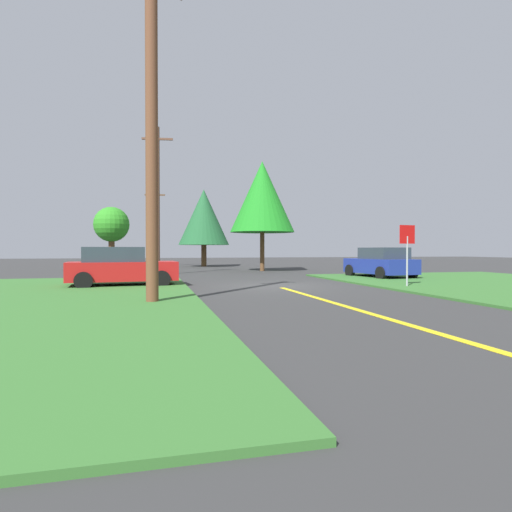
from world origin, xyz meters
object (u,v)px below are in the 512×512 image
object	(u,v)px
car_on_crossroad	(381,263)
oak_tree_right	(204,217)
utility_pole_near	(152,130)
stop_sign	(407,244)
utility_pole_mid	(157,199)
utility_pole_far	(155,226)
parked_car_near_building	(121,267)
oak_tree_left	(262,197)
pine_tree_center	(111,225)

from	to	relation	value
car_on_crossroad	oak_tree_right	world-z (taller)	oak_tree_right
utility_pole_near	stop_sign	bearing A→B (deg)	15.13
utility_pole_mid	stop_sign	bearing A→B (deg)	-49.44
utility_pole_near	utility_pole_far	xyz separation A→B (m)	(0.31, 27.29, -1.22)
stop_sign	utility_pole_near	bearing A→B (deg)	6.98
parked_car_near_building	utility_pole_mid	distance (m)	8.69
stop_sign	utility_pole_mid	size ratio (longest dim) A/B	0.28
car_on_crossroad	oak_tree_right	size ratio (longest dim) A/B	0.61
parked_car_near_building	oak_tree_left	world-z (taller)	oak_tree_left
pine_tree_center	oak_tree_right	world-z (taller)	oak_tree_right
oak_tree_left	oak_tree_right	xyz separation A→B (m)	(-3.07, 8.73, -0.85)
utility_pole_mid	utility_pole_far	bearing A→B (deg)	90.14
parked_car_near_building	utility_pole_far	world-z (taller)	utility_pole_far
stop_sign	utility_pole_far	distance (m)	26.47
stop_sign	car_on_crossroad	xyz separation A→B (m)	(2.03, 5.42, -0.93)
utility_pole_far	oak_tree_right	size ratio (longest dim) A/B	1.02
utility_pole_mid	oak_tree_right	size ratio (longest dim) A/B	1.28
pine_tree_center	utility_pole_far	bearing A→B (deg)	63.35
parked_car_near_building	utility_pole_far	xyz separation A→B (m)	(1.56, 21.34, 2.80)
pine_tree_center	oak_tree_right	xyz separation A→B (m)	(7.40, 4.60, 1.05)
parked_car_near_building	pine_tree_center	world-z (taller)	pine_tree_center
car_on_crossroad	utility_pole_far	bearing A→B (deg)	23.22
stop_sign	pine_tree_center	world-z (taller)	pine_tree_center
oak_tree_left	utility_pole_far	bearing A→B (deg)	124.76
utility_pole_near	utility_pole_mid	world-z (taller)	utility_pole_near
car_on_crossroad	utility_pole_mid	size ratio (longest dim) A/B	0.48
utility_pole_near	oak_tree_left	bearing A→B (deg)	65.68
utility_pole_near	parked_car_near_building	bearing A→B (deg)	101.79
utility_pole_far	oak_tree_left	size ratio (longest dim) A/B	0.91
stop_sign	oak_tree_right	distance (m)	23.64
utility_pole_mid	oak_tree_left	world-z (taller)	utility_pole_mid
utility_pole_near	utility_pole_far	size ratio (longest dim) A/B	1.35
pine_tree_center	utility_pole_near	bearing A→B (deg)	-82.17
car_on_crossroad	oak_tree_left	xyz separation A→B (m)	(-4.20, 8.74, 4.42)
car_on_crossroad	parked_car_near_building	xyz separation A→B (m)	(-13.04, -2.11, 0.00)
utility_pole_near	utility_pole_mid	bearing A→B (deg)	88.54
car_on_crossroad	parked_car_near_building	world-z (taller)	same
utility_pole_far	pine_tree_center	distance (m)	7.12
stop_sign	utility_pole_near	world-z (taller)	utility_pole_near
car_on_crossroad	pine_tree_center	bearing A→B (deg)	41.12
utility_pole_mid	car_on_crossroad	bearing A→B (deg)	-26.01
car_on_crossroad	stop_sign	bearing A→B (deg)	151.87
parked_car_near_building	utility_pole_near	size ratio (longest dim) A/B	0.47
utility_pole_mid	oak_tree_left	xyz separation A→B (m)	(7.25, 3.16, 0.70)
parked_car_near_building	pine_tree_center	distance (m)	15.28
stop_sign	oak_tree_right	bearing A→B (deg)	-85.25
stop_sign	oak_tree_left	size ratio (longest dim) A/B	0.32
car_on_crossroad	utility_pole_far	distance (m)	22.57
stop_sign	utility_pole_far	world-z (taller)	utility_pole_far
stop_sign	utility_pole_mid	distance (m)	14.75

